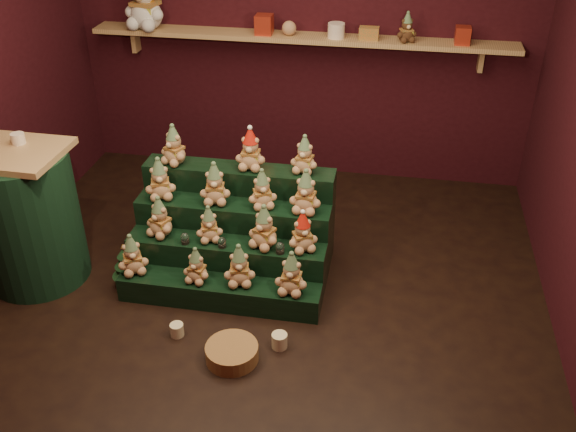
% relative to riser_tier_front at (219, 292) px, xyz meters
% --- Properties ---
extents(ground, '(4.00, 4.00, 0.00)m').
position_rel_riser_tier_front_xyz_m(ground, '(0.23, 0.10, -0.09)').
color(ground, black).
rests_on(ground, ground).
extents(back_wall, '(4.00, 0.10, 2.80)m').
position_rel_riser_tier_front_xyz_m(back_wall, '(0.23, 2.15, 1.31)').
color(back_wall, black).
rests_on(back_wall, ground).
extents(front_wall, '(4.00, 0.10, 2.80)m').
position_rel_riser_tier_front_xyz_m(front_wall, '(0.23, -1.95, 1.31)').
color(front_wall, black).
rests_on(front_wall, ground).
extents(back_shelf, '(3.60, 0.26, 0.24)m').
position_rel_riser_tier_front_xyz_m(back_shelf, '(0.23, 1.97, 1.20)').
color(back_shelf, tan).
rests_on(back_shelf, ground).
extents(riser_tier_front, '(1.40, 0.22, 0.18)m').
position_rel_riser_tier_front_xyz_m(riser_tier_front, '(0.00, 0.00, 0.00)').
color(riser_tier_front, black).
rests_on(riser_tier_front, ground).
extents(riser_tier_midfront, '(1.40, 0.22, 0.36)m').
position_rel_riser_tier_front_xyz_m(riser_tier_midfront, '(0.00, 0.22, 0.09)').
color(riser_tier_midfront, black).
rests_on(riser_tier_midfront, ground).
extents(riser_tier_midback, '(1.40, 0.22, 0.54)m').
position_rel_riser_tier_front_xyz_m(riser_tier_midback, '(0.00, 0.44, 0.18)').
color(riser_tier_midback, black).
rests_on(riser_tier_midback, ground).
extents(riser_tier_back, '(1.40, 0.22, 0.72)m').
position_rel_riser_tier_front_xyz_m(riser_tier_back, '(0.00, 0.66, 0.27)').
color(riser_tier_back, black).
rests_on(riser_tier_back, ground).
extents(teddy_0, '(0.27, 0.26, 0.29)m').
position_rel_riser_tier_front_xyz_m(teddy_0, '(-0.61, 0.01, 0.24)').
color(teddy_0, tan).
rests_on(teddy_0, riser_tier_front).
extents(teddy_1, '(0.21, 0.19, 0.26)m').
position_rel_riser_tier_front_xyz_m(teddy_1, '(-0.15, -0.01, 0.22)').
color(teddy_1, tan).
rests_on(teddy_1, riser_tier_front).
extents(teddy_2, '(0.25, 0.23, 0.30)m').
position_rel_riser_tier_front_xyz_m(teddy_2, '(0.15, 0.02, 0.24)').
color(teddy_2, tan).
rests_on(teddy_2, riser_tier_front).
extents(teddy_3, '(0.23, 0.21, 0.30)m').
position_rel_riser_tier_front_xyz_m(teddy_3, '(0.50, -0.01, 0.24)').
color(teddy_3, tan).
rests_on(teddy_3, riser_tier_front).
extents(teddy_4, '(0.27, 0.26, 0.29)m').
position_rel_riser_tier_front_xyz_m(teddy_4, '(-0.47, 0.24, 0.42)').
color(teddy_4, tan).
rests_on(teddy_4, riser_tier_midfront).
extents(teddy_5, '(0.23, 0.22, 0.26)m').
position_rel_riser_tier_front_xyz_m(teddy_5, '(-0.12, 0.23, 0.40)').
color(teddy_5, tan).
rests_on(teddy_5, riser_tier_midfront).
extents(teddy_6, '(0.28, 0.27, 0.31)m').
position_rel_riser_tier_front_xyz_m(teddy_6, '(0.28, 0.23, 0.43)').
color(teddy_6, tan).
rests_on(teddy_6, riser_tier_midfront).
extents(teddy_7, '(0.27, 0.26, 0.28)m').
position_rel_riser_tier_front_xyz_m(teddy_7, '(0.54, 0.23, 0.41)').
color(teddy_7, tan).
rests_on(teddy_7, riser_tier_midfront).
extents(teddy_8, '(0.27, 0.26, 0.30)m').
position_rel_riser_tier_front_xyz_m(teddy_8, '(-0.52, 0.44, 0.60)').
color(teddy_8, tan).
rests_on(teddy_8, riser_tier_midback).
extents(teddy_9, '(0.25, 0.23, 0.30)m').
position_rel_riser_tier_front_xyz_m(teddy_9, '(-0.12, 0.45, 0.60)').
color(teddy_9, tan).
rests_on(teddy_9, riser_tier_midback).
extents(teddy_10, '(0.26, 0.25, 0.28)m').
position_rel_riser_tier_front_xyz_m(teddy_10, '(0.22, 0.45, 0.59)').
color(teddy_10, tan).
rests_on(teddy_10, riser_tier_midback).
extents(teddy_11, '(0.24, 0.22, 0.31)m').
position_rel_riser_tier_front_xyz_m(teddy_11, '(0.52, 0.44, 0.61)').
color(teddy_11, tan).
rests_on(teddy_11, riser_tier_midback).
extents(teddy_12, '(0.27, 0.26, 0.29)m').
position_rel_riser_tier_front_xyz_m(teddy_12, '(-0.47, 0.65, 0.78)').
color(teddy_12, tan).
rests_on(teddy_12, riser_tier_back).
extents(teddy_13, '(0.22, 0.20, 0.30)m').
position_rel_riser_tier_front_xyz_m(teddy_13, '(0.09, 0.66, 0.78)').
color(teddy_13, tan).
rests_on(teddy_13, riser_tier_back).
extents(teddy_14, '(0.22, 0.21, 0.27)m').
position_rel_riser_tier_front_xyz_m(teddy_14, '(0.48, 0.68, 0.77)').
color(teddy_14, tan).
rests_on(teddy_14, riser_tier_back).
extents(snow_globe_a, '(0.06, 0.06, 0.08)m').
position_rel_riser_tier_front_xyz_m(snow_globe_a, '(-0.27, 0.16, 0.31)').
color(snow_globe_a, black).
rests_on(snow_globe_a, riser_tier_midfront).
extents(snow_globe_b, '(0.06, 0.06, 0.08)m').
position_rel_riser_tier_front_xyz_m(snow_globe_b, '(-0.01, 0.16, 0.31)').
color(snow_globe_b, black).
rests_on(snow_globe_b, riser_tier_midfront).
extents(snow_globe_c, '(0.06, 0.06, 0.08)m').
position_rel_riser_tier_front_xyz_m(snow_globe_c, '(0.40, 0.16, 0.31)').
color(snow_globe_c, black).
rests_on(snow_globe_c, riser_tier_midfront).
extents(side_table, '(0.71, 0.71, 1.01)m').
position_rel_riser_tier_front_xyz_m(side_table, '(-1.38, 0.09, 0.41)').
color(side_table, tan).
rests_on(side_table, ground).
extents(table_ornament, '(0.09, 0.09, 0.07)m').
position_rel_riser_tier_front_xyz_m(table_ornament, '(-1.38, 0.19, 0.96)').
color(table_ornament, beige).
rests_on(table_ornament, side_table).
extents(mini_christmas_tree, '(0.21, 0.21, 0.36)m').
position_rel_riser_tier_front_xyz_m(mini_christmas_tree, '(-0.70, 0.07, 0.09)').
color(mini_christmas_tree, '#442C18').
rests_on(mini_christmas_tree, ground).
extents(mug_left, '(0.09, 0.09, 0.09)m').
position_rel_riser_tier_front_xyz_m(mug_left, '(-0.19, -0.37, -0.05)').
color(mug_left, beige).
rests_on(mug_left, ground).
extents(mug_right, '(0.10, 0.10, 0.10)m').
position_rel_riser_tier_front_xyz_m(mug_right, '(0.49, -0.36, -0.04)').
color(mug_right, beige).
rests_on(mug_right, ground).
extents(wicker_basket, '(0.43, 0.43, 0.10)m').
position_rel_riser_tier_front_xyz_m(wicker_basket, '(0.22, -0.52, -0.04)').
color(wicker_basket, '#98653D').
rests_on(wicker_basket, ground).
extents(brown_bear, '(0.21, 0.20, 0.23)m').
position_rel_riser_tier_front_xyz_m(brown_bear, '(1.10, 1.94, 1.35)').
color(brown_bear, '#4B2919').
rests_on(brown_bear, back_shelf).
extents(gift_tin_red_a, '(0.14, 0.14, 0.16)m').
position_rel_riser_tier_front_xyz_m(gift_tin_red_a, '(-0.07, 1.95, 1.31)').
color(gift_tin_red_a, '#A62C19').
rests_on(gift_tin_red_a, back_shelf).
extents(gift_tin_cream, '(0.14, 0.14, 0.12)m').
position_rel_riser_tier_front_xyz_m(gift_tin_cream, '(0.53, 1.95, 1.29)').
color(gift_tin_cream, beige).
rests_on(gift_tin_cream, back_shelf).
extents(gift_tin_red_b, '(0.12, 0.12, 0.14)m').
position_rel_riser_tier_front_xyz_m(gift_tin_red_b, '(1.55, 1.95, 1.30)').
color(gift_tin_red_b, '#A62C19').
rests_on(gift_tin_red_b, back_shelf).
extents(shelf_plush_ball, '(0.12, 0.12, 0.12)m').
position_rel_riser_tier_front_xyz_m(shelf_plush_ball, '(0.14, 1.95, 1.29)').
color(shelf_plush_ball, tan).
rests_on(shelf_plush_ball, back_shelf).
extents(scarf_gift_box, '(0.16, 0.10, 0.10)m').
position_rel_riser_tier_front_xyz_m(scarf_gift_box, '(0.80, 1.95, 1.28)').
color(scarf_gift_box, '#D55C1E').
rests_on(scarf_gift_box, back_shelf).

